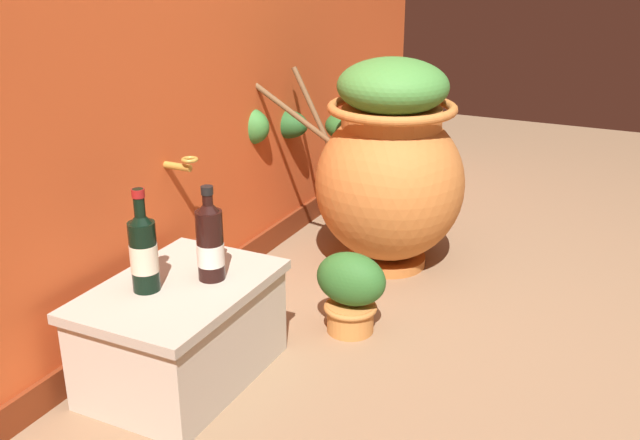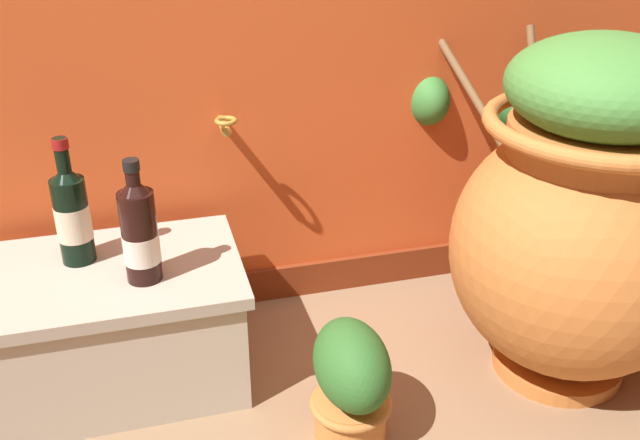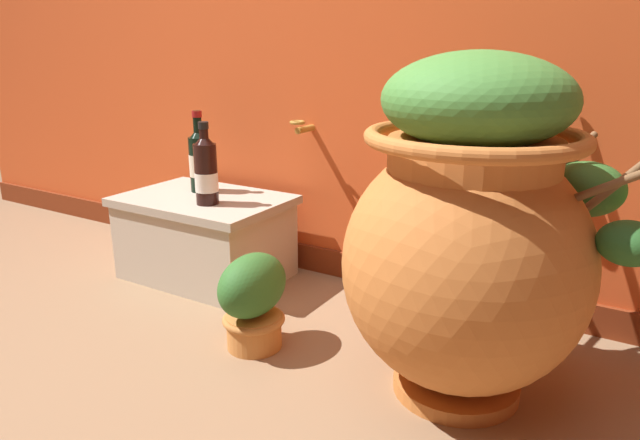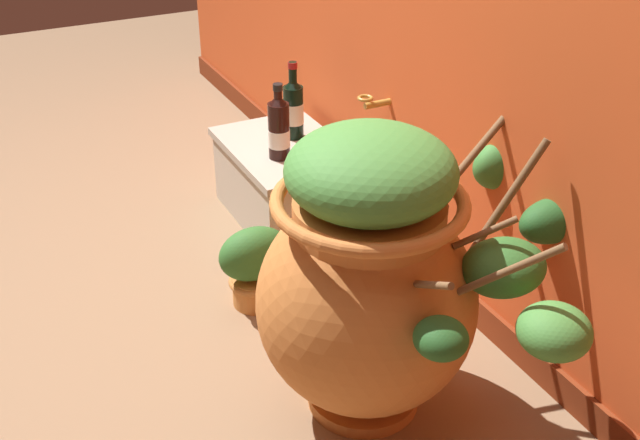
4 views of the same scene
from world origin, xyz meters
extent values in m
plane|color=#896B4C|center=(0.00, 0.00, 0.00)|extent=(7.00, 7.00, 0.00)
cube|color=maroon|center=(0.00, 1.10, 0.05)|extent=(4.40, 0.02, 0.10)
cylinder|color=#B28433|center=(-0.10, 1.05, 0.56)|extent=(0.02, 0.10, 0.02)
torus|color=#B28433|center=(-0.10, 1.00, 0.59)|extent=(0.06, 0.06, 0.01)
cylinder|color=#C17033|center=(0.65, 0.59, 0.02)|extent=(0.32, 0.32, 0.04)
ellipsoid|color=#C17033|center=(0.65, 0.59, 0.35)|extent=(0.60, 0.60, 0.62)
cylinder|color=#C17033|center=(0.65, 0.59, 0.61)|extent=(0.39, 0.39, 0.09)
torus|color=#C17033|center=(0.65, 0.59, 0.66)|extent=(0.50, 0.50, 0.04)
cylinder|color=brown|center=(0.94, 0.59, 0.58)|extent=(0.15, 0.02, 0.10)
ellipsoid|color=#235623|center=(0.99, 0.59, 0.46)|extent=(0.13, 0.13, 0.09)
cylinder|color=brown|center=(0.83, 0.81, 0.60)|extent=(0.09, 0.14, 0.10)
ellipsoid|color=#2D6628|center=(0.87, 0.85, 0.51)|extent=(0.19, 0.23, 0.14)
cylinder|color=brown|center=(0.97, 0.77, 0.58)|extent=(0.22, 0.15, 0.23)
ellipsoid|color=#428438|center=(1.09, 0.83, 0.47)|extent=(0.18, 0.18, 0.12)
cylinder|color=brown|center=(0.72, 0.97, 0.61)|extent=(0.05, 0.20, 0.33)
ellipsoid|color=#235623|center=(0.75, 1.12, 0.52)|extent=(0.13, 0.22, 0.13)
cylinder|color=brown|center=(0.53, 0.97, 0.63)|extent=(0.09, 0.33, 0.25)
ellipsoid|color=#387A33|center=(0.48, 1.13, 0.56)|extent=(0.12, 0.18, 0.15)
ellipsoid|color=#428438|center=(0.65, 0.59, 0.74)|extent=(0.43, 0.43, 0.22)
cube|color=beige|center=(-0.42, 0.84, 0.16)|extent=(0.57, 0.40, 0.31)
cube|color=#AEA592|center=(-0.42, 0.84, 0.30)|extent=(0.61, 0.42, 0.03)
cylinder|color=black|center=(-0.48, 0.90, 0.42)|extent=(0.08, 0.08, 0.21)
cone|color=black|center=(-0.48, 0.90, 0.54)|extent=(0.08, 0.08, 0.04)
cylinder|color=black|center=(-0.48, 0.90, 0.57)|extent=(0.03, 0.03, 0.10)
cylinder|color=maroon|center=(-0.48, 0.90, 0.61)|extent=(0.04, 0.04, 0.02)
cylinder|color=beige|center=(-0.48, 0.90, 0.42)|extent=(0.08, 0.08, 0.08)
cylinder|color=black|center=(-0.34, 0.77, 0.42)|extent=(0.08, 0.08, 0.21)
cone|color=black|center=(-0.34, 0.77, 0.54)|extent=(0.08, 0.08, 0.04)
cylinder|color=black|center=(-0.34, 0.77, 0.57)|extent=(0.03, 0.03, 0.08)
cylinder|color=black|center=(-0.34, 0.77, 0.59)|extent=(0.04, 0.04, 0.02)
cylinder|color=white|center=(-0.34, 0.77, 0.39)|extent=(0.08, 0.08, 0.07)
cylinder|color=#CC7F3D|center=(0.07, 0.50, 0.05)|extent=(0.16, 0.16, 0.10)
torus|color=#BB7538|center=(0.07, 0.50, 0.09)|extent=(0.18, 0.18, 0.02)
ellipsoid|color=#2D6628|center=(0.07, 0.50, 0.20)|extent=(0.16, 0.24, 0.18)
camera|label=1|loc=(-1.96, -0.38, 1.26)|focal=40.91mm
camera|label=2|loc=(-0.32, -0.68, 1.17)|focal=40.48mm
camera|label=3|loc=(1.02, -0.70, 0.86)|focal=32.21mm
camera|label=4|loc=(2.16, -0.31, 1.61)|focal=44.96mm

